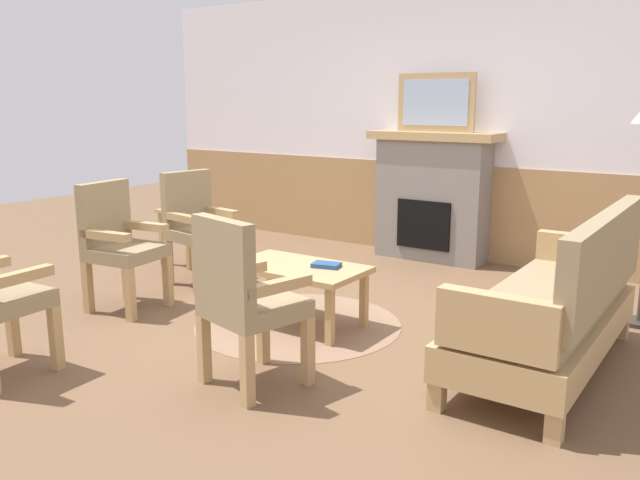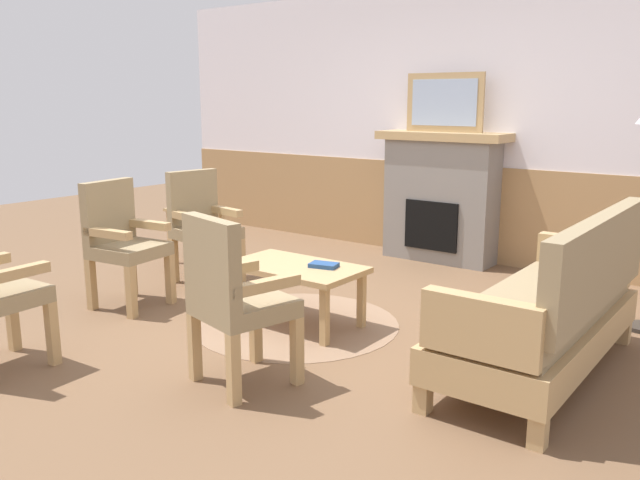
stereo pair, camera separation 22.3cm
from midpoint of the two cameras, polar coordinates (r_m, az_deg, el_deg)
The scene contains 12 objects.
ground_plane at distance 4.82m, azimuth -1.18°, elevation -7.12°, with size 14.00×14.00×0.00m, color brown.
wall_back at distance 6.79m, azimuth 12.59°, elevation 9.52°, with size 7.20×0.14×2.70m.
fireplace at distance 6.62m, azimuth 11.43°, elevation 3.79°, with size 1.30×0.44×1.28m.
framed_picture at distance 6.56m, azimuth 11.77°, elevation 11.65°, with size 0.80×0.04×0.56m.
couch at distance 4.05m, azimuth 20.79°, elevation -5.81°, with size 0.70×1.80×0.98m.
coffee_table at distance 4.66m, azimuth -0.78°, elevation -2.84°, with size 0.96×0.56×0.44m.
round_rug at distance 4.77m, azimuth -0.76°, elevation -7.28°, with size 1.49×1.49×0.01m, color #896B51.
book_on_table at distance 4.58m, azimuth 1.73°, elevation -2.21°, with size 0.19×0.13×0.03m, color navy.
armchair_near_fireplace at distance 5.25m, azimuth -15.73°, elevation 0.15°, with size 0.54×0.54×0.98m.
armchair_by_window_left at distance 5.82m, azimuth -9.22°, elevation 1.59°, with size 0.55×0.55×0.98m.
armchair_front_center at distance 3.64m, azimuth -5.86°, elevation -4.70°, with size 0.58×0.58×0.98m.
side_table at distance 6.54m, azimuth -9.82°, elevation 1.81°, with size 0.44×0.44×0.55m.
Camera 2 is at (2.90, -3.51, 1.59)m, focal length 36.72 mm.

